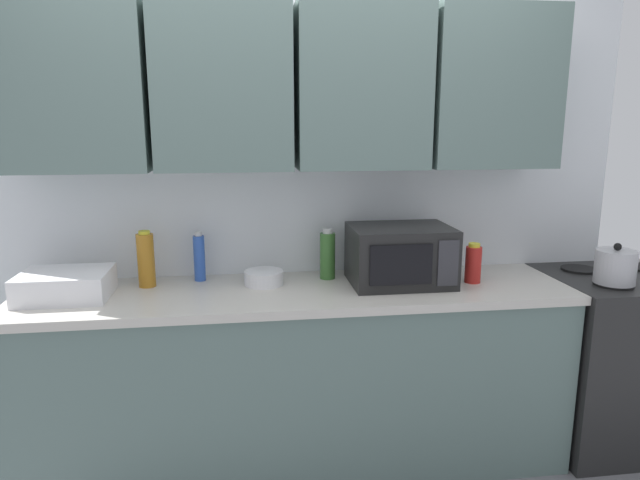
% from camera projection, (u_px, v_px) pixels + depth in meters
% --- Properties ---
extents(wall_back_with_cabinets, '(3.45, 0.38, 2.60)m').
position_uv_depth(wall_back_with_cabinets, '(292.00, 141.00, 2.70)').
color(wall_back_with_cabinets, white).
rests_on(wall_back_with_cabinets, ground_plane).
extents(counter_run, '(2.58, 0.63, 0.90)m').
position_uv_depth(counter_run, '(299.00, 376.00, 2.71)').
color(counter_run, slate).
rests_on(counter_run, ground_plane).
extents(stove_range, '(0.76, 0.64, 0.91)m').
position_uv_depth(stove_range, '(616.00, 358.00, 2.92)').
color(stove_range, black).
rests_on(stove_range, ground_plane).
extents(kettle, '(0.19, 0.19, 0.20)m').
position_uv_depth(kettle, '(615.00, 267.00, 2.64)').
color(kettle, '#B2B2B7').
rests_on(kettle, stove_range).
extents(microwave, '(0.48, 0.37, 0.28)m').
position_uv_depth(microwave, '(400.00, 255.00, 2.67)').
color(microwave, black).
rests_on(microwave, counter_run).
extents(dish_rack, '(0.38, 0.30, 0.12)m').
position_uv_depth(dish_rack, '(66.00, 285.00, 2.46)').
color(dish_rack, silver).
rests_on(dish_rack, counter_run).
extents(bottle_red_sauce, '(0.08, 0.08, 0.20)m').
position_uv_depth(bottle_red_sauce, '(473.00, 264.00, 2.70)').
color(bottle_red_sauce, red).
rests_on(bottle_red_sauce, counter_run).
extents(bottle_amber_vinegar, '(0.08, 0.08, 0.27)m').
position_uv_depth(bottle_amber_vinegar, '(146.00, 260.00, 2.62)').
color(bottle_amber_vinegar, '#AD701E').
rests_on(bottle_amber_vinegar, counter_run).
extents(bottle_green_oil, '(0.08, 0.08, 0.25)m').
position_uv_depth(bottle_green_oil, '(328.00, 255.00, 2.76)').
color(bottle_green_oil, '#386B2D').
rests_on(bottle_green_oil, counter_run).
extents(bottle_blue_cleaner, '(0.06, 0.06, 0.24)m').
position_uv_depth(bottle_blue_cleaner, '(199.00, 258.00, 2.73)').
color(bottle_blue_cleaner, '#2D56B7').
rests_on(bottle_blue_cleaner, counter_run).
extents(bowl_ceramic_small, '(0.19, 0.19, 0.07)m').
position_uv_depth(bowl_ceramic_small, '(264.00, 278.00, 2.67)').
color(bowl_ceramic_small, silver).
rests_on(bowl_ceramic_small, counter_run).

